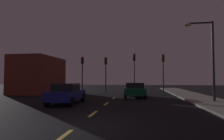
# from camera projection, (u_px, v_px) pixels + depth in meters

# --- Properties ---
(ground_plane) EXTENTS (80.00, 80.00, 0.00)m
(ground_plane) POSITION_uv_depth(u_px,v_px,m) (108.00, 103.00, 13.66)
(ground_plane) COLOR black
(sidewalk_curb_right) EXTENTS (3.00, 40.00, 0.15)m
(sidewalk_curb_right) POSITION_uv_depth(u_px,v_px,m) (215.00, 104.00, 12.55)
(sidewalk_curb_right) COLOR gray
(sidewalk_curb_right) RESTS_ON ground_plane
(lane_stripe_nearest) EXTENTS (0.16, 1.60, 0.01)m
(lane_stripe_nearest) POSITION_uv_depth(u_px,v_px,m) (62.00, 137.00, 5.56)
(lane_stripe_nearest) COLOR #EACC4C
(lane_stripe_nearest) RESTS_ON ground_plane
(lane_stripe_second) EXTENTS (0.16, 1.60, 0.01)m
(lane_stripe_second) POSITION_uv_depth(u_px,v_px,m) (93.00, 114.00, 9.32)
(lane_stripe_second) COLOR #EACC4C
(lane_stripe_second) RESTS_ON ground_plane
(lane_stripe_third) EXTENTS (0.16, 1.60, 0.01)m
(lane_stripe_third) POSITION_uv_depth(u_px,v_px,m) (106.00, 104.00, 13.07)
(lane_stripe_third) COLOR #EACC4C
(lane_stripe_third) RESTS_ON ground_plane
(lane_stripe_fourth) EXTENTS (0.16, 1.60, 0.01)m
(lane_stripe_fourth) POSITION_uv_depth(u_px,v_px,m) (114.00, 98.00, 16.82)
(lane_stripe_fourth) COLOR #EACC4C
(lane_stripe_fourth) RESTS_ON ground_plane
(traffic_signal_far_left) EXTENTS (0.32, 0.38, 4.65)m
(traffic_signal_far_left) POSITION_uv_depth(u_px,v_px,m) (82.00, 67.00, 23.92)
(traffic_signal_far_left) COLOR #2D2D30
(traffic_signal_far_left) RESTS_ON ground_plane
(traffic_signal_center_left) EXTENTS (0.32, 0.38, 4.54)m
(traffic_signal_center_left) POSITION_uv_depth(u_px,v_px,m) (106.00, 68.00, 23.45)
(traffic_signal_center_left) COLOR #2D2D30
(traffic_signal_center_left) RESTS_ON ground_plane
(traffic_signal_center_right) EXTENTS (0.32, 0.38, 4.94)m
(traffic_signal_center_right) POSITION_uv_depth(u_px,v_px,m) (134.00, 65.00, 22.93)
(traffic_signal_center_right) COLOR #4C4C51
(traffic_signal_center_right) RESTS_ON ground_plane
(traffic_signal_far_right) EXTENTS (0.32, 0.38, 4.79)m
(traffic_signal_far_right) POSITION_uv_depth(u_px,v_px,m) (163.00, 66.00, 22.40)
(traffic_signal_far_right) COLOR #2D2D30
(traffic_signal_far_right) RESTS_ON ground_plane
(car_stopped_ahead) EXTENTS (2.18, 3.94, 1.41)m
(car_stopped_ahead) POSITION_uv_depth(u_px,v_px,m) (135.00, 90.00, 17.65)
(car_stopped_ahead) COLOR #0F4C2D
(car_stopped_ahead) RESTS_ON ground_plane
(car_adjacent_lane) EXTENTS (1.96, 3.91, 1.47)m
(car_adjacent_lane) POSITION_uv_depth(u_px,v_px,m) (67.00, 93.00, 12.99)
(car_adjacent_lane) COLOR navy
(car_adjacent_lane) RESTS_ON ground_plane
(street_lamp_right) EXTENTS (2.14, 0.36, 6.11)m
(street_lamp_right) POSITION_uv_depth(u_px,v_px,m) (208.00, 52.00, 13.64)
(street_lamp_right) COLOR #2D2D30
(street_lamp_right) RESTS_ON ground_plane
(storefront_left) EXTENTS (4.20, 6.75, 4.48)m
(storefront_left) POSITION_uv_depth(u_px,v_px,m) (39.00, 75.00, 22.80)
(storefront_left) COLOR maroon
(storefront_left) RESTS_ON ground_plane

